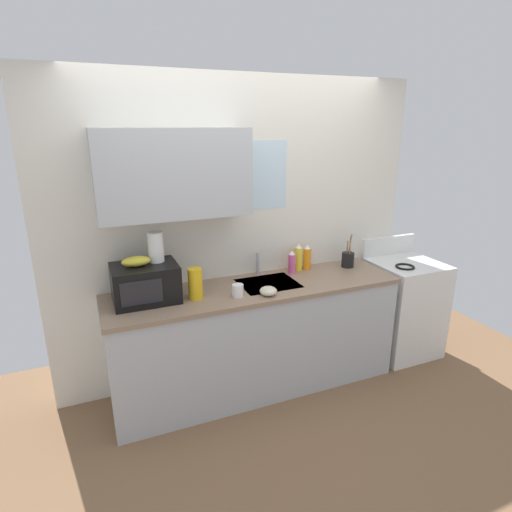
{
  "coord_description": "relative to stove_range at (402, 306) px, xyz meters",
  "views": [
    {
      "loc": [
        -1.19,
        -2.84,
        2.12
      ],
      "look_at": [
        0.0,
        0.0,
        1.15
      ],
      "focal_mm": 29.39,
      "sensor_mm": 36.0,
      "label": 1
    }
  ],
  "objects": [
    {
      "name": "ground_plane",
      "position": [
        -1.52,
        -1.2,
        -0.47
      ],
      "size": [
        5.52,
        4.4,
        0.02
      ],
      "primitive_type": "cube",
      "color": "brown"
    },
    {
      "name": "paper_towel_roll",
      "position": [
        -2.26,
        0.1,
        0.82
      ],
      "size": [
        0.11,
        0.11,
        0.22
      ],
      "primitive_type": "cylinder",
      "color": "white",
      "rests_on": "microwave"
    },
    {
      "name": "stove_range",
      "position": [
        0.0,
        0.0,
        0.0
      ],
      "size": [
        0.6,
        0.6,
        1.08
      ],
      "color": "white",
      "rests_on": "ground"
    },
    {
      "name": "dish_soap_bottle_yellow",
      "position": [
        -1.03,
        0.21,
        0.55
      ],
      "size": [
        0.07,
        0.07,
        0.24
      ],
      "color": "yellow",
      "rests_on": "counter_unit"
    },
    {
      "name": "kitchen_wall_assembly",
      "position": [
        -1.64,
        0.3,
        0.91
      ],
      "size": [
        3.12,
        0.42,
        2.5
      ],
      "color": "silver",
      "rests_on": "ground"
    },
    {
      "name": "counter_unit",
      "position": [
        -1.52,
        -0.0,
        0.0
      ],
      "size": [
        2.35,
        0.63,
        0.9
      ],
      "color": "#B2B7BC",
      "rests_on": "ground"
    },
    {
      "name": "mug_white",
      "position": [
        -1.72,
        -0.14,
        0.49
      ],
      "size": [
        0.08,
        0.08,
        0.09
      ],
      "primitive_type": "cylinder",
      "color": "white",
      "rests_on": "counter_unit"
    },
    {
      "name": "dish_soap_bottle_orange",
      "position": [
        -0.95,
        0.2,
        0.55
      ],
      "size": [
        0.07,
        0.07,
        0.22
      ],
      "color": "orange",
      "rests_on": "counter_unit"
    },
    {
      "name": "sink_faucet",
      "position": [
        -1.4,
        0.24,
        0.54
      ],
      "size": [
        0.03,
        0.03,
        0.2
      ],
      "primitive_type": "cylinder",
      "color": "#B2B5BA",
      "rests_on": "counter_unit"
    },
    {
      "name": "cereal_canister",
      "position": [
        -2.02,
        -0.05,
        0.56
      ],
      "size": [
        0.1,
        0.1,
        0.23
      ],
      "primitive_type": "cylinder",
      "color": "gold",
      "rests_on": "counter_unit"
    },
    {
      "name": "small_bowl",
      "position": [
        -1.5,
        -0.2,
        0.47
      ],
      "size": [
        0.13,
        0.13,
        0.06
      ],
      "primitive_type": "ellipsoid",
      "color": "beige",
      "rests_on": "counter_unit"
    },
    {
      "name": "dish_soap_bottle_pink",
      "position": [
        -1.12,
        0.15,
        0.54
      ],
      "size": [
        0.07,
        0.07,
        0.2
      ],
      "color": "#E55999",
      "rests_on": "counter_unit"
    },
    {
      "name": "banana_bunch",
      "position": [
        -2.41,
        0.05,
        0.75
      ],
      "size": [
        0.2,
        0.11,
        0.07
      ],
      "primitive_type": "ellipsoid",
      "color": "gold",
      "rests_on": "microwave"
    },
    {
      "name": "utensil_crock",
      "position": [
        -0.58,
        0.12,
        0.51
      ],
      "size": [
        0.11,
        0.11,
        0.3
      ],
      "color": "black",
      "rests_on": "counter_unit"
    },
    {
      "name": "microwave",
      "position": [
        -2.36,
        0.04,
        0.58
      ],
      "size": [
        0.46,
        0.35,
        0.27
      ],
      "color": "black",
      "rests_on": "counter_unit"
    }
  ]
}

